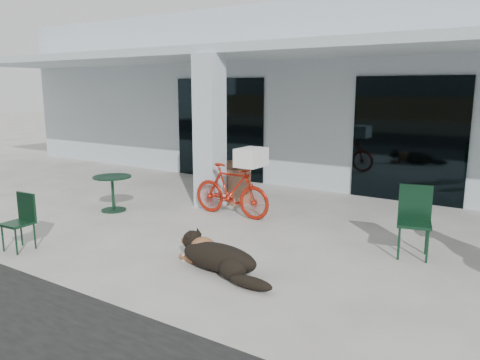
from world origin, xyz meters
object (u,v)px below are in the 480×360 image
Objects in this scene: bicycle at (231,190)px; trash_receptacle at (235,183)px; cafe_table_near at (113,194)px; cafe_chair_far_a at (414,223)px; dog at (219,256)px; cafe_chair_near at (18,223)px.

trash_receptacle is (-0.50, 0.90, -0.06)m from bicycle.
cafe_table_near is 5.74m from cafe_chair_far_a.
bicycle is 2.84m from dog.
bicycle is 1.88× the size of trash_receptacle.
trash_receptacle reaches higher than dog.
bicycle is 2.43m from cafe_table_near.
cafe_table_near is (-3.67, 1.43, 0.13)m from dog.
bicycle is at bearing 24.10° from cafe_table_near.
cafe_table_near is 0.84× the size of trash_receptacle.
cafe_table_near is 0.87× the size of cafe_chair_near.
bicycle is 1.94× the size of cafe_chair_near.
cafe_chair_far_a is (3.50, -0.40, 0.01)m from bicycle.
bicycle is 3.76m from cafe_chair_near.
cafe_chair_far_a is 1.16× the size of trash_receptacle.
trash_receptacle is (-4.00, 1.30, -0.07)m from cafe_chair_far_a.
dog is 3.86m from trash_receptacle.
trash_receptacle is (1.71, 1.89, 0.09)m from cafe_table_near.
cafe_chair_near is at bearing -104.47° from trash_receptacle.
cafe_chair_far_a is at bearing -18.00° from trash_receptacle.
cafe_chair_far_a is at bearing 5.90° from cafe_table_near.
dog is 1.55× the size of cafe_chair_near.
dog is at bearing -148.79° from bicycle.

